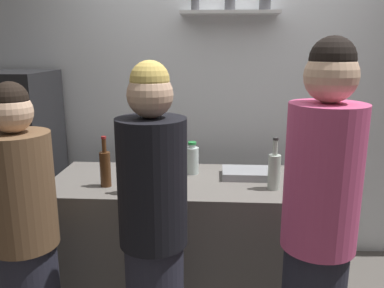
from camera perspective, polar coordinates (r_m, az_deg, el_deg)
back_wall_assembly at (r=3.33m, az=4.45°, el=6.01°), size 4.80×0.32×2.60m
refrigerator at (r=3.43m, az=-23.65°, el=-3.73°), size 0.58×0.63×1.58m
counter at (r=2.85m, az=0.00°, el=-13.62°), size 1.90×0.75×0.88m
baking_pan at (r=2.76m, az=7.94°, el=-4.20°), size 0.34×0.24×0.05m
utensil_holder at (r=2.88m, az=16.03°, el=-3.09°), size 0.09×0.09×0.21m
wine_bottle_pale_glass at (r=2.53m, az=11.76°, el=-3.71°), size 0.08×0.08×0.33m
wine_bottle_green_glass at (r=2.81m, az=-5.06°, el=-2.02°), size 0.07×0.07×0.28m
wine_bottle_amber_glass at (r=2.58m, az=-12.40°, el=-3.33°), size 0.07×0.07×0.33m
wine_bottle_dark_glass at (r=2.44m, az=-8.97°, el=-4.47°), size 0.07×0.07×0.31m
water_bottle_plastic at (r=2.78m, az=0.02°, el=-2.25°), size 0.09×0.09×0.23m
person_pink_top at (r=1.98m, az=17.69°, el=-12.39°), size 0.34×0.34×1.80m
person_blonde at (r=2.04m, az=-5.55°, el=-12.81°), size 0.34×0.34×1.70m
person_brown_jacket at (r=2.28m, az=-22.88°, el=-12.48°), size 0.34×0.34×1.60m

